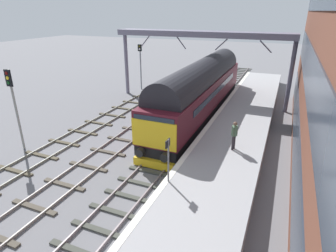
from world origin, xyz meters
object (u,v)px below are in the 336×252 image
signal_post_mid (14,100)px  waiting_passenger (234,133)px  signal_post_far (140,62)px  platform_number_sign (168,154)px  diesel_locomotive (201,88)px

signal_post_mid → waiting_passenger: size_ratio=3.12×
signal_post_mid → signal_post_far: signal_post_mid is taller
signal_post_far → waiting_passenger: bearing=-45.7°
waiting_passenger → signal_post_far: bearing=55.6°
signal_post_far → platform_number_sign: size_ratio=2.35×
diesel_locomotive → signal_post_far: bearing=144.5°
diesel_locomotive → waiting_passenger: 7.85m
diesel_locomotive → waiting_passenger: diesel_locomotive is taller
platform_number_sign → diesel_locomotive: bearing=99.4°
signal_post_mid → waiting_passenger: 13.16m
diesel_locomotive → waiting_passenger: (3.97, -6.76, -0.49)m
signal_post_far → waiting_passenger: 18.22m
diesel_locomotive → platform_number_sign: bearing=-80.6°
diesel_locomotive → signal_post_mid: signal_post_mid is taller
signal_post_far → waiting_passenger: size_ratio=3.00×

